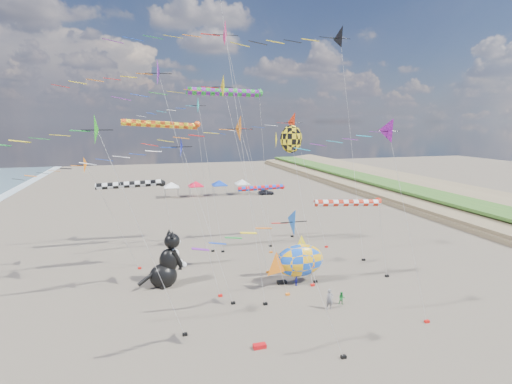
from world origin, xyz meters
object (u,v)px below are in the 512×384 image
object	(u,v)px
person_adult	(330,299)
child_green	(342,298)
parked_car	(266,192)
fish_inflatable	(299,260)
child_blue	(296,281)
cat_inflatable	(166,259)

from	to	relation	value
person_adult	child_green	xyz separation A→B (m)	(1.40, 0.50, -0.31)
person_adult	parked_car	bearing A→B (deg)	81.48
person_adult	child_green	bearing A→B (deg)	22.80
fish_inflatable	person_adult	bearing A→B (deg)	-85.60
child_blue	parked_car	world-z (taller)	parked_car
child_blue	person_adult	bearing A→B (deg)	-126.28
cat_inflatable	person_adult	distance (m)	15.65
cat_inflatable	fish_inflatable	bearing A→B (deg)	-30.19
fish_inflatable	person_adult	world-z (taller)	fish_inflatable
fish_inflatable	person_adult	size ratio (longest dim) A/B	3.74
fish_inflatable	child_green	distance (m)	5.89
fish_inflatable	child_blue	bearing A→B (deg)	-132.62
child_blue	parked_car	xyz separation A→B (m)	(11.55, 46.91, 0.12)
child_blue	parked_car	bearing A→B (deg)	30.81
fish_inflatable	child_blue	distance (m)	1.95
fish_inflatable	child_green	xyz separation A→B (m)	(1.85, -5.31, -1.76)
fish_inflatable	parked_car	distance (m)	47.82
person_adult	child_green	world-z (taller)	person_adult
cat_inflatable	child_green	world-z (taller)	cat_inflatable
child_green	child_blue	distance (m)	5.37
cat_inflatable	parked_car	xyz separation A→B (m)	(23.51, 43.48, -2.10)
person_adult	parked_car	world-z (taller)	person_adult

